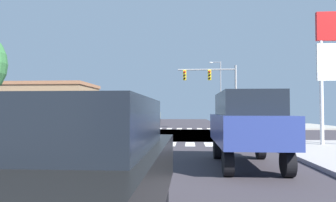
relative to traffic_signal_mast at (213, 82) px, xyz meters
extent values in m
cube|color=#353035|center=(-5.58, -7.23, -4.65)|extent=(14.00, 90.00, 0.05)
cube|color=#353035|center=(-5.58, -7.23, -4.65)|extent=(90.00, 12.00, 0.05)
cube|color=#A09B91|center=(7.42, 4.77, -4.55)|extent=(12.00, 12.00, 0.14)
cube|color=#9F948C|center=(-18.58, 4.77, -4.55)|extent=(12.00, 12.00, 0.14)
cube|color=white|center=(-12.33, -14.53, -4.62)|extent=(0.50, 2.00, 0.01)
cube|color=white|center=(-11.33, -14.53, -4.62)|extent=(0.50, 2.00, 0.01)
cube|color=white|center=(-10.33, -14.53, -4.62)|extent=(0.50, 2.00, 0.01)
cube|color=white|center=(-9.33, -14.53, -4.62)|extent=(0.50, 2.00, 0.01)
cube|color=white|center=(-8.33, -14.53, -4.62)|extent=(0.50, 2.00, 0.01)
cube|color=white|center=(-7.33, -14.53, -4.62)|extent=(0.50, 2.00, 0.01)
cube|color=white|center=(-6.33, -14.53, -4.62)|extent=(0.50, 2.00, 0.01)
cube|color=white|center=(-5.33, -14.53, -4.62)|extent=(0.50, 2.00, 0.01)
cube|color=white|center=(-4.33, -14.53, -4.62)|extent=(0.50, 2.00, 0.01)
cube|color=white|center=(-3.33, -14.53, -4.62)|extent=(0.50, 2.00, 0.01)
cube|color=white|center=(-2.33, -14.53, -4.62)|extent=(0.50, 2.00, 0.01)
cube|color=white|center=(-1.33, -14.53, -4.62)|extent=(0.50, 2.00, 0.01)
cube|color=white|center=(-0.33, -14.53, -4.62)|extent=(0.50, 2.00, 0.01)
cube|color=white|center=(0.67, -14.53, -4.62)|extent=(0.50, 2.00, 0.01)
cube|color=white|center=(-12.33, 0.07, -4.62)|extent=(0.50, 2.00, 0.01)
cube|color=white|center=(-11.33, 0.07, -4.62)|extent=(0.50, 2.00, 0.01)
cube|color=white|center=(-10.33, 0.07, -4.62)|extent=(0.50, 2.00, 0.01)
cube|color=white|center=(-9.33, 0.07, -4.62)|extent=(0.50, 2.00, 0.01)
cube|color=white|center=(-8.33, 0.07, -4.62)|extent=(0.50, 2.00, 0.01)
cube|color=white|center=(-7.33, 0.07, -4.62)|extent=(0.50, 2.00, 0.01)
cube|color=white|center=(-6.33, 0.07, -4.62)|extent=(0.50, 2.00, 0.01)
cube|color=white|center=(-5.33, 0.07, -4.62)|extent=(0.50, 2.00, 0.01)
cube|color=white|center=(-4.33, 0.07, -4.62)|extent=(0.50, 2.00, 0.01)
cube|color=white|center=(-3.33, 0.07, -4.62)|extent=(0.50, 2.00, 0.01)
cube|color=white|center=(-2.33, 0.07, -4.62)|extent=(0.50, 2.00, 0.01)
cube|color=white|center=(-1.33, 0.07, -4.62)|extent=(0.50, 2.00, 0.01)
cube|color=white|center=(-0.33, 0.07, -4.62)|extent=(0.50, 2.00, 0.01)
cube|color=white|center=(0.67, 0.07, -4.62)|extent=(0.50, 2.00, 0.01)
cylinder|color=gray|center=(2.25, 0.02, -1.48)|extent=(0.20, 0.20, 6.29)
cylinder|color=gray|center=(-0.61, 0.02, 1.27)|extent=(5.73, 0.14, 0.14)
cube|color=yellow|center=(-0.32, 0.02, 0.72)|extent=(0.32, 0.40, 1.00)
sphere|color=red|center=(-0.32, -0.22, 1.03)|extent=(0.22, 0.22, 0.22)
sphere|color=black|center=(-0.32, -0.22, 0.72)|extent=(0.22, 0.22, 0.22)
sphere|color=black|center=(-0.32, -0.22, 0.41)|extent=(0.22, 0.22, 0.22)
cube|color=yellow|center=(-2.79, 0.02, 0.72)|extent=(0.32, 0.40, 1.00)
sphere|color=red|center=(-2.79, -0.22, 1.03)|extent=(0.22, 0.22, 0.22)
sphere|color=black|center=(-2.79, -0.22, 0.72)|extent=(0.22, 0.22, 0.22)
sphere|color=black|center=(-2.79, -0.22, 0.41)|extent=(0.22, 0.22, 0.22)
cylinder|color=silver|center=(4.00, -15.52, -1.34)|extent=(0.18, 0.18, 6.57)
cube|color=red|center=(4.60, -15.52, 1.25)|extent=(1.60, 0.20, 1.40)
cube|color=white|center=(4.60, -15.52, -0.50)|extent=(1.60, 0.16, 1.80)
cylinder|color=gray|center=(2.25, 14.47, -0.13)|extent=(0.16, 0.16, 8.98)
cylinder|color=gray|center=(1.55, 14.47, 4.26)|extent=(1.40, 0.10, 0.10)
ellipsoid|color=silver|center=(0.85, 14.47, 4.21)|extent=(0.60, 0.32, 0.20)
cube|color=#83684B|center=(-22.43, 8.03, -2.18)|extent=(14.82, 8.17, 4.88)
cube|color=brown|center=(-22.43, 8.03, 0.46)|extent=(15.12, 8.47, 0.40)
cube|color=black|center=(-13.52, 4.94, -3.72)|extent=(0.24, 2.20, 1.80)
cylinder|color=black|center=(-6.80, 12.43, -4.25)|extent=(0.26, 0.74, 0.74)
cylinder|color=black|center=(-8.37, 12.43, -4.25)|extent=(0.26, 0.74, 0.74)
cylinder|color=black|center=(-6.80, 15.56, -4.25)|extent=(0.26, 0.74, 0.74)
cylinder|color=black|center=(-8.37, 15.56, -4.25)|extent=(0.26, 0.74, 0.74)
cube|color=slate|center=(-7.58, 14.00, -3.44)|extent=(1.96, 4.60, 0.88)
cube|color=black|center=(-7.58, 14.00, -2.64)|extent=(1.69, 3.22, 0.72)
cylinder|color=black|center=(-1.37, -19.41, -4.25)|extent=(0.26, 0.74, 0.74)
cylinder|color=black|center=(0.20, -19.41, -4.25)|extent=(0.26, 0.74, 0.74)
cylinder|color=black|center=(-1.37, -22.53, -4.25)|extent=(0.26, 0.74, 0.74)
cylinder|color=black|center=(0.20, -22.53, -4.25)|extent=(0.26, 0.74, 0.74)
cube|color=navy|center=(-0.58, -20.97, -3.44)|extent=(1.96, 4.60, 0.88)
cube|color=black|center=(-0.58, -20.97, -2.64)|extent=(1.69, 3.22, 0.72)
cube|color=black|center=(-3.58, -27.78, -3.61)|extent=(1.80, 4.30, 0.66)
cube|color=black|center=(-3.58, -27.78, -3.01)|extent=(1.55, 2.24, 0.54)
camera|label=1|loc=(-2.41, -30.98, -2.88)|focal=33.26mm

